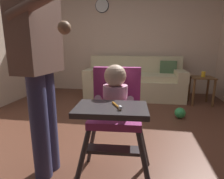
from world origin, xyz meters
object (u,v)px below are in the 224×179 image
couch (135,81)px  sippy_cup (203,74)px  high_chair (115,105)px  toy_ball (180,113)px  adult_standing (40,63)px  side_table (202,84)px  wall_clock (102,6)px

couch → sippy_cup: (1.26, -0.35, 0.24)m
high_chair → toy_ball: high_chair is taller
adult_standing → sippy_cup: 3.00m
couch → side_table: (1.25, -0.35, 0.05)m
toy_ball → wall_clock: wall_clock is taller
high_chair → adult_standing: adult_standing is taller
toy_ball → adult_standing: bearing=-132.3°
couch → toy_ball: couch is taller
wall_clock → toy_ball: bearing=-46.8°
toy_ball → wall_clock: bearing=133.2°
couch → toy_ball: bearing=32.5°
couch → side_table: size_ratio=3.90×
couch → adult_standing: size_ratio=1.22×
high_chair → adult_standing: bearing=-99.3°
toy_ball → sippy_cup: 1.08m
toy_ball → sippy_cup: size_ratio=1.64×
adult_standing → side_table: 3.02m
couch → high_chair: bearing=-0.4°
side_table → high_chair: bearing=-118.3°
side_table → sippy_cup: size_ratio=5.20×
high_chair → side_table: high_chair is taller
adult_standing → sippy_cup: adult_standing is taller
high_chair → wall_clock: size_ratio=3.06×
adult_standing → side_table: size_ratio=3.19×
high_chair → side_table: (1.27, 2.37, -0.27)m
high_chair → adult_standing: size_ratio=0.57×
high_chair → sippy_cup: bearing=147.8°
couch → sippy_cup: couch is taller
side_table → wall_clock: 2.73m
sippy_cup → high_chair: bearing=-118.5°
toy_ball → sippy_cup: sippy_cup is taller
high_chair → toy_ball: (0.77, 1.55, -0.57)m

